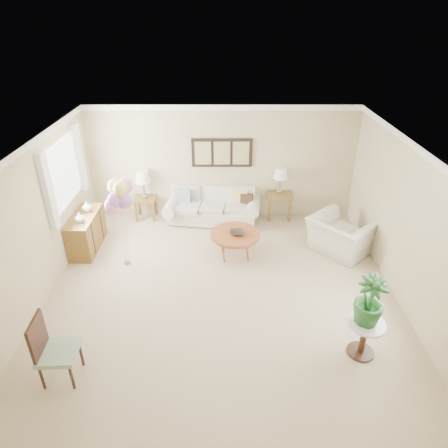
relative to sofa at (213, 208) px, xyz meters
name	(u,v)px	position (x,y,z in m)	size (l,w,h in m)	color
ground_plane	(222,293)	(0.20, -2.70, -0.31)	(6.00, 6.00, 0.00)	tan
room_shell	(214,207)	(0.09, -2.61, 1.31)	(6.04, 6.04, 2.60)	beige
wall_art_triptych	(222,153)	(0.20, 0.26, 1.24)	(1.35, 0.06, 0.65)	black
sofa	(213,208)	(0.00, 0.00, 0.00)	(2.26, 1.07, 0.80)	beige
end_table_left	(145,201)	(-1.58, 0.11, 0.14)	(0.49, 0.45, 0.54)	brown
end_table_right	(279,196)	(1.53, 0.16, 0.22)	(0.59, 0.53, 0.64)	brown
lamp_left	(143,177)	(-1.58, 0.11, 0.72)	(0.36, 0.36, 0.64)	gray
lamp_right	(281,174)	(1.53, 0.16, 0.77)	(0.33, 0.33, 0.58)	gray
coffee_table	(235,235)	(0.46, -1.48, 0.15)	(0.99, 0.99, 0.50)	brown
decor_bowl	(237,233)	(0.50, -1.52, 0.22)	(0.28, 0.28, 0.07)	#2E241F
armchair	(340,235)	(2.59, -1.33, 0.05)	(1.13, 0.99, 0.73)	beige
side_table	(365,330)	(2.22, -4.07, 0.12)	(0.53, 0.53, 0.57)	silver
potted_plant	(370,301)	(2.20, -4.04, 0.63)	(0.42, 0.42, 0.74)	#1F5524
accent_chair	(52,348)	(-1.99, -4.48, 0.20)	(0.51, 0.51, 0.99)	gray
credenza	(86,232)	(-2.56, -1.20, 0.06)	(0.46, 1.20, 0.74)	brown
vase_white	(80,218)	(-2.54, -1.45, 0.52)	(0.18, 0.18, 0.19)	silver
vase_sage	(87,206)	(-2.54, -0.98, 0.53)	(0.20, 0.20, 0.21)	beige
balloon_cluster	(119,195)	(-1.63, -1.79, 1.15)	(0.51, 0.48, 1.77)	gray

